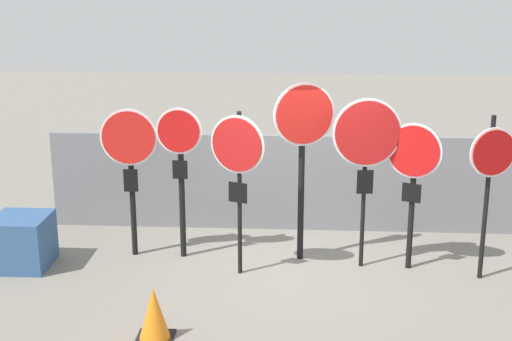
{
  "coord_description": "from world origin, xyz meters",
  "views": [
    {
      "loc": [
        -0.03,
        -9.42,
        4.05
      ],
      "look_at": [
        -0.58,
        0.0,
        1.41
      ],
      "focal_mm": 50.0,
      "sensor_mm": 36.0,
      "label": 1
    }
  ],
  "objects": [
    {
      "name": "traffic_cone_0",
      "position": [
        -1.61,
        -2.18,
        0.31
      ],
      "size": [
        0.43,
        0.43,
        0.63
      ],
      "color": "black",
      "rests_on": "ground"
    },
    {
      "name": "stop_sign_5",
      "position": [
        1.56,
        0.01,
        1.47
      ],
      "size": [
        0.71,
        0.32,
        2.1
      ],
      "rotation": [
        0.0,
        0.0,
        -0.4
      ],
      "color": "black",
      "rests_on": "ground"
    },
    {
      "name": "stop_sign_1",
      "position": [
        -1.68,
        0.26,
        1.53
      ],
      "size": [
        0.66,
        0.16,
        2.23
      ],
      "rotation": [
        0.0,
        0.0,
        -0.08
      ],
      "color": "black",
      "rests_on": "ground"
    },
    {
      "name": "storage_crate",
      "position": [
        -3.89,
        -0.2,
        0.37
      ],
      "size": [
        0.76,
        0.79,
        0.74
      ],
      "color": "#335684",
      "rests_on": "ground"
    },
    {
      "name": "ground_plane",
      "position": [
        0.0,
        0.0,
        0.0
      ],
      "size": [
        40.0,
        40.0,
        0.0
      ],
      "primitive_type": "plane",
      "color": "gray"
    },
    {
      "name": "stop_sign_4",
      "position": [
        0.92,
        0.03,
        1.8
      ],
      "size": [
        0.94,
        0.16,
        2.43
      ],
      "rotation": [
        0.0,
        0.0,
        0.1
      ],
      "color": "black",
      "rests_on": "ground"
    },
    {
      "name": "stop_sign_2",
      "position": [
        -0.81,
        -0.31,
        1.66
      ],
      "size": [
        0.74,
        0.32,
        2.29
      ],
      "rotation": [
        0.0,
        0.0,
        -0.38
      ],
      "color": "black",
      "rests_on": "ground"
    },
    {
      "name": "stop_sign_6",
      "position": [
        2.52,
        -0.28,
        1.58
      ],
      "size": [
        0.64,
        0.22,
        2.27
      ],
      "rotation": [
        0.0,
        0.0,
        0.3
      ],
      "color": "black",
      "rests_on": "ground"
    },
    {
      "name": "fence_back",
      "position": [
        0.0,
        1.56,
        0.78
      ],
      "size": [
        7.99,
        0.12,
        1.56
      ],
      "color": "slate",
      "rests_on": "ground"
    },
    {
      "name": "stop_sign_3",
      "position": [
        0.06,
        0.26,
        1.82
      ],
      "size": [
        0.85,
        0.32,
        2.6
      ],
      "rotation": [
        0.0,
        0.0,
        0.33
      ],
      "color": "black",
      "rests_on": "ground"
    },
    {
      "name": "stop_sign_0",
      "position": [
        -2.4,
        0.27,
        1.54
      ],
      "size": [
        0.82,
        0.15,
        2.2
      ],
      "rotation": [
        0.0,
        0.0,
        0.03
      ],
      "color": "black",
      "rests_on": "ground"
    }
  ]
}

